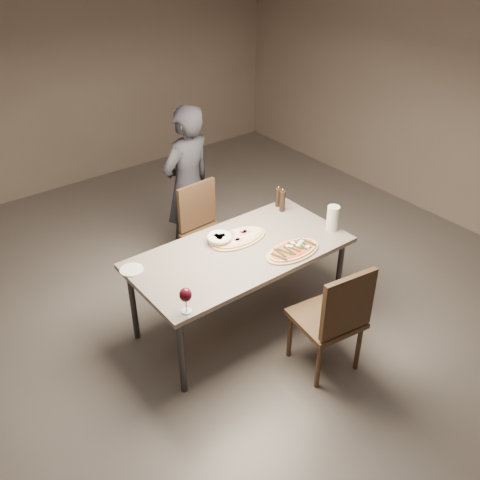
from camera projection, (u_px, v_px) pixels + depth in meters
room at (240, 178)px, 3.98m from camera, size 7.00×7.00×7.00m
dining_table at (240, 256)px, 4.36m from camera, size 1.80×0.90×0.75m
zucchini_pizza at (293, 250)px, 4.30m from camera, size 0.51×0.28×0.05m
ham_pizza at (239, 238)px, 4.46m from camera, size 0.52×0.29×0.04m
bread_basket at (220, 239)px, 4.40m from camera, size 0.21×0.21×0.08m
oil_dish at (280, 251)px, 4.31m from camera, size 0.12×0.12×0.01m
pepper_mill_left at (282, 201)px, 4.83m from camera, size 0.06×0.06×0.22m
pepper_mill_right at (278, 197)px, 4.91m from camera, size 0.05×0.05×0.20m
carafe at (333, 218)px, 4.55m from camera, size 0.11×0.11×0.22m
wine_glass at (186, 296)px, 3.62m from camera, size 0.09×0.09×0.20m
side_plate at (131, 270)px, 4.10m from camera, size 0.18×0.18×0.01m
chair_near at (335, 316)px, 3.95m from camera, size 0.53×0.53×0.99m
chair_far at (205, 226)px, 5.11m from camera, size 0.46×0.46×0.93m
diner at (188, 186)px, 5.19m from camera, size 0.66×0.50×1.62m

